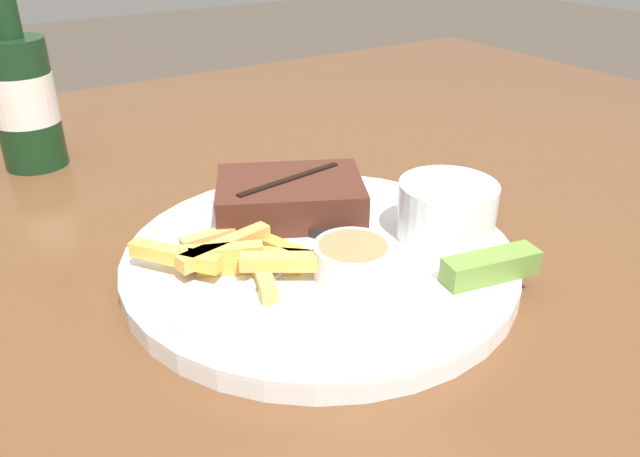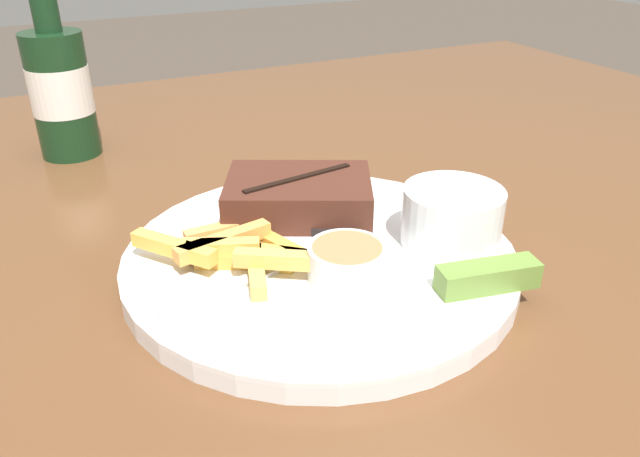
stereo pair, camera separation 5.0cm
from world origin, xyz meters
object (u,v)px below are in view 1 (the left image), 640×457
at_px(steak_portion, 290,197).
at_px(fork_utensil, 242,291).
at_px(beer_bottle, 23,95).
at_px(dinner_plate, 320,259).
at_px(coleslaw_cup, 447,207).
at_px(knife_utensil, 290,225).
at_px(dipping_sauce_cup, 348,260).
at_px(pickle_spear, 491,266).

bearing_deg(steak_portion, fork_utensil, -135.85).
height_order(fork_utensil, beer_bottle, beer_bottle).
bearing_deg(dinner_plate, coleslaw_cup, -19.42).
bearing_deg(coleslaw_cup, knife_utensil, 141.43).
relative_size(dinner_plate, fork_utensil, 2.44).
relative_size(dipping_sauce_cup, knife_utensil, 0.40).
distance_m(steak_portion, dipping_sauce_cup, 0.12).
relative_size(coleslaw_cup, fork_utensil, 0.63).
xyz_separation_m(dinner_plate, knife_utensil, (-0.00, 0.05, 0.01)).
bearing_deg(dipping_sauce_cup, steak_portion, 81.71).
bearing_deg(pickle_spear, knife_utensil, 119.65).
distance_m(coleslaw_cup, dipping_sauce_cup, 0.11).
bearing_deg(coleslaw_cup, pickle_spear, -104.26).
distance_m(fork_utensil, knife_utensil, 0.11).
distance_m(steak_portion, pickle_spear, 0.19).
distance_m(pickle_spear, beer_bottle, 0.54).
xyz_separation_m(dinner_plate, beer_bottle, (-0.15, 0.37, 0.07)).
relative_size(dipping_sauce_cup, pickle_spear, 0.76).
distance_m(fork_utensil, beer_bottle, 0.41).
relative_size(pickle_spear, beer_bottle, 0.34).
distance_m(dipping_sauce_cup, beer_bottle, 0.45).
bearing_deg(dipping_sauce_cup, knife_utensil, 88.13).
relative_size(dinner_plate, knife_utensil, 2.13).
relative_size(coleslaw_cup, dipping_sauce_cup, 1.37).
relative_size(dinner_plate, pickle_spear, 4.03).
relative_size(dinner_plate, steak_portion, 2.05).
bearing_deg(beer_bottle, dinner_plate, -67.86).
height_order(coleslaw_cup, beer_bottle, beer_bottle).
relative_size(dipping_sauce_cup, fork_utensil, 0.46).
relative_size(dinner_plate, dipping_sauce_cup, 5.34).
bearing_deg(dinner_plate, fork_utensil, -164.63).
xyz_separation_m(pickle_spear, beer_bottle, (-0.24, 0.48, 0.05)).
distance_m(coleslaw_cup, fork_utensil, 0.19).
distance_m(steak_portion, knife_utensil, 0.03).
xyz_separation_m(coleslaw_cup, knife_utensil, (-0.10, 0.08, -0.02)).
xyz_separation_m(steak_portion, coleslaw_cup, (0.09, -0.11, 0.01)).
bearing_deg(dinner_plate, pickle_spear, -50.93).
xyz_separation_m(pickle_spear, fork_utensil, (-0.17, 0.08, -0.01)).
xyz_separation_m(fork_utensil, beer_bottle, (-0.07, 0.40, 0.06)).
height_order(dinner_plate, fork_utensil, fork_utensil).
bearing_deg(beer_bottle, pickle_spear, -63.60).
height_order(pickle_spear, knife_utensil, pickle_spear).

